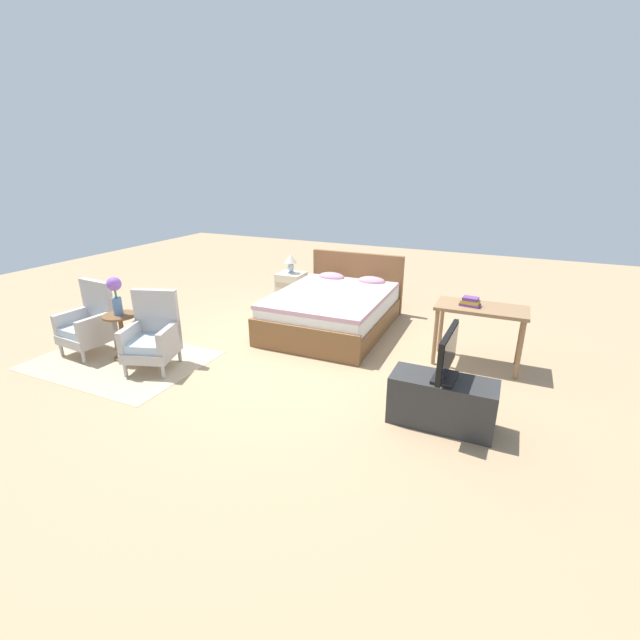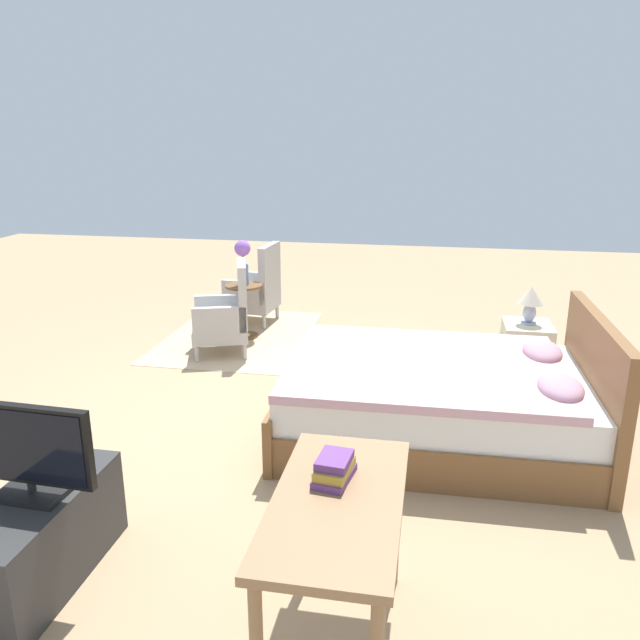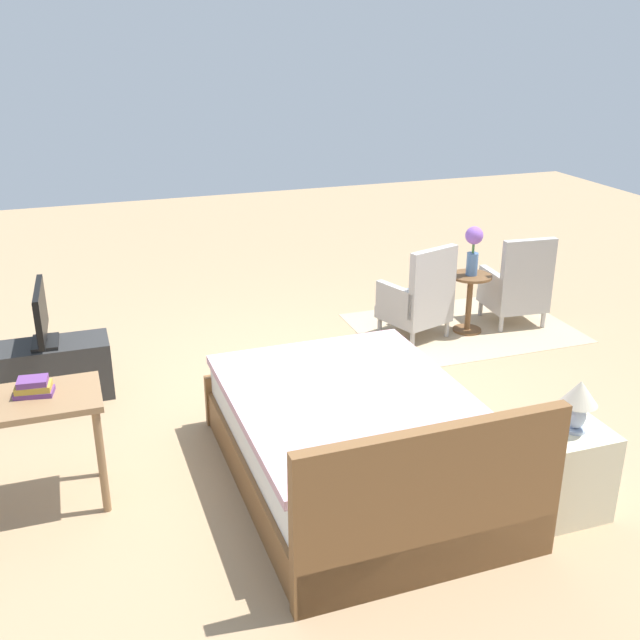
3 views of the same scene
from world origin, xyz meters
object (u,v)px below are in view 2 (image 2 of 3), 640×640
flower_vase (243,258)px  book_stack (334,468)px  armchair_by_window_right (226,317)px  bed (443,400)px  side_table (244,304)px  tv_flatscreen (26,451)px  armchair_by_window_left (256,291)px  table_lamp (531,300)px  tv_stand (40,538)px  nightstand (525,356)px  vanity_desk (337,522)px

flower_vase → book_stack: size_ratio=1.94×
armchair_by_window_right → book_stack: armchair_by_window_right is taller
bed → armchair_by_window_right: size_ratio=2.39×
side_table → tv_flatscreen: (3.90, 0.15, 0.35)m
armchair_by_window_left → book_stack: (4.48, 1.64, 0.42)m
bed → table_lamp: (-1.10, 0.71, 0.49)m
armchair_by_window_left → armchair_by_window_right: same height
side_table → book_stack: 4.28m
bed → tv_stand: 2.72m
armchair_by_window_right → tv_stand: size_ratio=0.96×
armchair_by_window_left → nightstand: (1.45, 2.83, -0.09)m
flower_vase → tv_stand: flower_vase is taller
bed → armchair_by_window_left: (-2.55, -2.12, 0.08)m
tv_stand → book_stack: size_ratio=3.91×
flower_vase → bed: bearing=46.3°
armchair_by_window_right → side_table: (-0.53, 0.03, -0.01)m
flower_vase → table_lamp: 2.95m
vanity_desk → book_stack: (-0.13, -0.04, 0.16)m
armchair_by_window_left → bed: bearing=39.8°
side_table → table_lamp: table_lamp is taller
table_lamp → nightstand: bearing=-90.0°
armchair_by_window_right → side_table: armchair_by_window_right is taller
side_table → tv_stand: side_table is taller
bed → armchair_by_window_right: bearing=-124.6°
nightstand → tv_stand: nightstand is taller
armchair_by_window_right → vanity_desk: size_ratio=0.88×
bed → table_lamp: bed is taller
armchair_by_window_right → vanity_desk: (3.53, 1.68, 0.25)m
armchair_by_window_left → armchair_by_window_right: 1.08m
tv_flatscreen → bed: bearing=134.3°
bed → flower_vase: flower_vase is taller
armchair_by_window_right → vanity_desk: armchair_by_window_right is taller
tv_stand → armchair_by_window_left: bearing=-177.7°
tv_stand → armchair_by_window_right: bearing=-176.9°
tv_flatscreen → book_stack: (0.03, 1.47, 0.08)m
armchair_by_window_right → flower_vase: flower_vase is taller
flower_vase → vanity_desk: flower_vase is taller
side_table → armchair_by_window_left: bearing=-177.4°
flower_vase → book_stack: flower_vase is taller
nightstand → tv_stand: bearing=-41.5°
armchair_by_window_right → flower_vase: bearing=177.0°
side_table → vanity_desk: (4.07, 1.65, 0.27)m
armchair_by_window_right → book_stack: 3.80m
book_stack → tv_flatscreen: bearing=-91.2°
bed → tv_flatscreen: bed is taller
armchair_by_window_left → book_stack: 4.79m
vanity_desk → side_table: bearing=-157.9°
bed → tv_flatscreen: (1.90, -1.95, 0.42)m
nightstand → table_lamp: 0.50m
flower_vase → tv_stand: 3.96m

